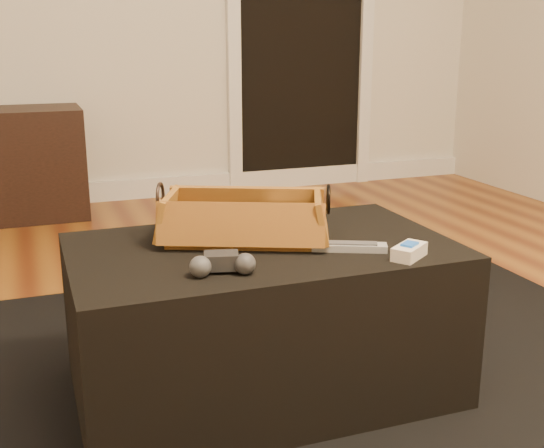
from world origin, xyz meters
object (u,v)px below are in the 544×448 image
object	(u,v)px
game_controller	(222,263)
silver_remote	(349,247)
ottoman	(263,318)
wicker_basket	(244,222)
tv_remote	(235,232)
cream_gadget	(409,251)

from	to	relation	value
game_controller	silver_remote	xyz separation A→B (m)	(0.36, 0.06, -0.01)
ottoman	game_controller	size ratio (longest dim) A/B	6.24
wicker_basket	tv_remote	bearing A→B (deg)	-166.26
wicker_basket	game_controller	xyz separation A→B (m)	(-0.13, -0.24, -0.03)
game_controller	cream_gadget	distance (m)	0.47
wicker_basket	game_controller	distance (m)	0.27
wicker_basket	cream_gadget	size ratio (longest dim) A/B	4.27
wicker_basket	ottoman	bearing A→B (deg)	-57.47
tv_remote	wicker_basket	world-z (taller)	wicker_basket
ottoman	tv_remote	xyz separation A→B (m)	(-0.06, 0.05, 0.24)
tv_remote	game_controller	bearing A→B (deg)	-96.86
ottoman	silver_remote	distance (m)	0.32
silver_remote	ottoman	bearing A→B (deg)	147.23
cream_gadget	tv_remote	bearing A→B (deg)	142.96
ottoman	silver_remote	world-z (taller)	silver_remote
ottoman	game_controller	distance (m)	0.34
ottoman	tv_remote	size ratio (longest dim) A/B	4.22
tv_remote	silver_remote	bearing A→B (deg)	-16.65
game_controller	silver_remote	world-z (taller)	game_controller
ottoman	cream_gadget	world-z (taller)	cream_gadget
tv_remote	cream_gadget	world-z (taller)	tv_remote
tv_remote	cream_gadget	size ratio (longest dim) A/B	2.02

